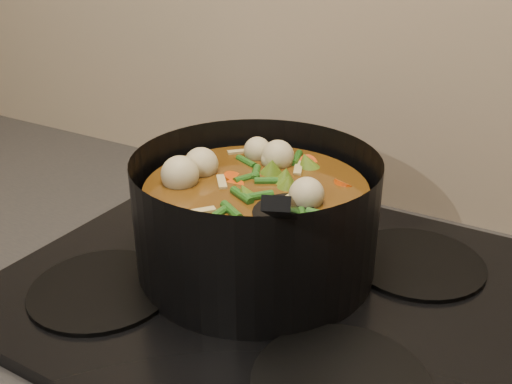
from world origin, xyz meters
The scene contains 3 objects.
stovetop centered at (0.00, 1.93, 0.92)m, with size 0.62×0.54×0.03m.
stockpot centered at (-0.02, 1.95, 1.00)m, with size 0.37×0.41×0.23m.
saucepan centered at (-0.18, 2.09, 0.98)m, with size 0.15×0.15×0.13m.
Camera 1 is at (0.31, 1.39, 1.34)m, focal length 40.00 mm.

